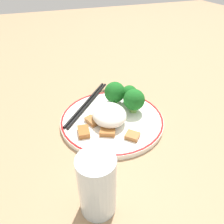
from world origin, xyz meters
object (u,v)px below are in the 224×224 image
object	(u,v)px
chopsticks	(87,103)
plate	(112,120)
broccoli_back_center	(129,94)
broccoli_back_left	(134,100)
drinking_glass	(97,185)
broccoli_back_right	(115,92)

from	to	relation	value
chopsticks	plate	bearing A→B (deg)	-153.79
plate	broccoli_back_center	distance (m)	0.09
plate	broccoli_back_left	size ratio (longest dim) A/B	4.05
broccoli_back_left	broccoli_back_center	size ratio (longest dim) A/B	1.19
broccoli_back_left	chopsticks	xyz separation A→B (m)	(0.08, 0.11, -0.03)
broccoli_back_center	chopsticks	xyz separation A→B (m)	(0.04, 0.11, -0.03)
broccoli_back_left	drinking_glass	xyz separation A→B (m)	(-0.22, 0.17, 0.01)
broccoli_back_right	chopsticks	xyz separation A→B (m)	(0.02, 0.08, -0.03)
broccoli_back_center	chopsticks	size ratio (longest dim) A/B	0.29
plate	drinking_glass	bearing A→B (deg)	153.77
broccoli_back_left	broccoli_back_center	bearing A→B (deg)	-7.37
plate	broccoli_back_center	xyz separation A→B (m)	(0.05, -0.07, 0.04)
broccoli_back_center	broccoli_back_left	bearing A→B (deg)	172.63
broccoli_back_left	broccoli_back_right	size ratio (longest dim) A/B	1.02
plate	broccoli_back_right	world-z (taller)	broccoli_back_right
chopsticks	broccoli_back_left	bearing A→B (deg)	-125.82
plate	chopsticks	bearing A→B (deg)	26.21
plate	broccoli_back_left	bearing A→B (deg)	-82.48
broccoli_back_center	plate	bearing A→B (deg)	125.26
broccoli_back_left	broccoli_back_center	distance (m)	0.04
drinking_glass	broccoli_back_center	bearing A→B (deg)	-33.69
broccoli_back_left	broccoli_back_right	bearing A→B (deg)	29.79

